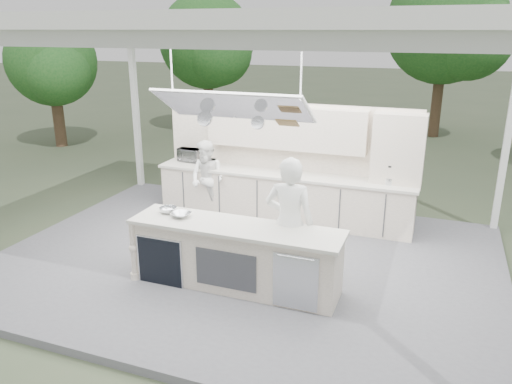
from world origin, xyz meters
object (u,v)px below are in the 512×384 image
at_px(back_counter, 282,196).
at_px(sous_chef, 207,179).
at_px(demo_island, 234,256).
at_px(head_chef, 289,223).

relative_size(back_counter, sous_chef, 3.31).
height_order(demo_island, head_chef, head_chef).
bearing_deg(back_counter, head_chef, -70.12).
distance_m(demo_island, head_chef, 0.93).
xyz_separation_m(back_counter, sous_chef, (-1.44, -0.35, 0.29)).
relative_size(back_counter, head_chef, 2.63).
relative_size(head_chef, sous_chef, 1.26).
relative_size(demo_island, back_counter, 0.61).
bearing_deg(head_chef, sous_chef, -47.04).
height_order(back_counter, head_chef, head_chef).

